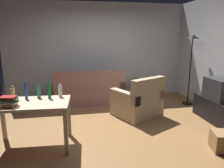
{
  "coord_description": "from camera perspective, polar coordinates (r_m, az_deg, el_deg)",
  "views": [
    {
      "loc": [
        -0.73,
        -3.88,
        1.78
      ],
      "look_at": [
        0.1,
        0.5,
        0.75
      ],
      "focal_mm": 33.49,
      "sensor_mm": 36.0,
      "label": 1
    }
  ],
  "objects": [
    {
      "name": "ground_plane",
      "position": [
        4.33,
        -0.07,
        -11.39
      ],
      "size": [
        5.2,
        4.4,
        0.02
      ],
      "primitive_type": "cube",
      "color": "olive"
    },
    {
      "name": "wall_rear",
      "position": [
        6.13,
        -3.92,
        8.98
      ],
      "size": [
        5.2,
        0.1,
        2.7
      ],
      "primitive_type": "cube",
      "color": "silver",
      "rests_on": "ground_plane"
    },
    {
      "name": "couch",
      "position": [
        5.67,
        -6.07,
        -2.1
      ],
      "size": [
        1.83,
        0.84,
        0.92
      ],
      "rotation": [
        0.0,
        0.0,
        3.14
      ],
      "color": "#996B66",
      "rests_on": "ground_plane"
    },
    {
      "name": "tv_stand",
      "position": [
        5.0,
        26.73,
        -6.36
      ],
      "size": [
        0.44,
        1.1,
        0.48
      ],
      "rotation": [
        0.0,
        0.0,
        1.57
      ],
      "color": "black",
      "rests_on": "ground_plane"
    },
    {
      "name": "tv",
      "position": [
        4.88,
        27.31,
        -1.24
      ],
      "size": [
        0.41,
        0.6,
        0.44
      ],
      "rotation": [
        0.0,
        0.0,
        1.57
      ],
      "color": "#2D2D33",
      "rests_on": "tv_stand"
    },
    {
      "name": "torchiere_lamp",
      "position": [
        5.72,
        20.94,
        8.5
      ],
      "size": [
        0.32,
        0.32,
        1.81
      ],
      "color": "black",
      "rests_on": "ground_plane"
    },
    {
      "name": "desk",
      "position": [
        3.57,
        -21.28,
        -6.34
      ],
      "size": [
        1.24,
        0.77,
        0.76
      ],
      "rotation": [
        0.0,
        0.0,
        -0.06
      ],
      "color": "#C6B28E",
      "rests_on": "ground_plane"
    },
    {
      "name": "potted_plant",
      "position": [
        6.23,
        6.58,
        -0.52
      ],
      "size": [
        0.36,
        0.36,
        0.57
      ],
      "color": "brown",
      "rests_on": "ground_plane"
    },
    {
      "name": "armchair",
      "position": [
        4.75,
        7.22,
        -4.99
      ],
      "size": [
        1.18,
        1.16,
        0.92
      ],
      "rotation": [
        0.0,
        0.0,
        3.61
      ],
      "color": "tan",
      "rests_on": "ground_plane"
    },
    {
      "name": "bottle_dark",
      "position": [
        3.79,
        -27.73,
        -2.06
      ],
      "size": [
        0.06,
        0.06,
        0.3
      ],
      "color": "black",
      "rests_on": "desk"
    },
    {
      "name": "bottle_squat",
      "position": [
        3.69,
        -25.42,
        -2.56
      ],
      "size": [
        0.07,
        0.07,
        0.25
      ],
      "color": "#BCB24C",
      "rests_on": "desk"
    },
    {
      "name": "bottle_blue",
      "position": [
        3.71,
        -22.44,
        -1.84
      ],
      "size": [
        0.05,
        0.05,
        0.29
      ],
      "color": "#2347A3",
      "rests_on": "desk"
    },
    {
      "name": "bottle_tall",
      "position": [
        3.7,
        -19.38,
        -2.06
      ],
      "size": [
        0.06,
        0.06,
        0.24
      ],
      "color": "teal",
      "rests_on": "desk"
    },
    {
      "name": "bottle_green",
      "position": [
        3.61,
        -16.75,
        -1.84
      ],
      "size": [
        0.05,
        0.05,
        0.29
      ],
      "color": "#1E722D",
      "rests_on": "desk"
    },
    {
      "name": "bottle_clear",
      "position": [
        3.66,
        -13.95,
        -1.94
      ],
      "size": [
        0.07,
        0.07,
        0.23
      ],
      "color": "silver",
      "rests_on": "desk"
    },
    {
      "name": "book_stack",
      "position": [
        3.43,
        -26.38,
        -4.31
      ],
      "size": [
        0.27,
        0.22,
        0.15
      ],
      "color": "maroon",
      "rests_on": "desk"
    }
  ]
}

